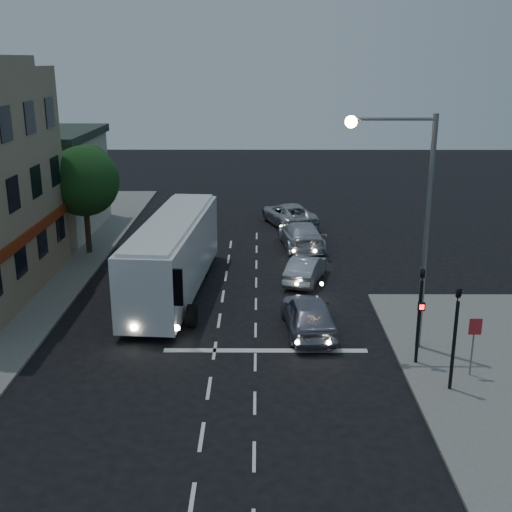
{
  "coord_description": "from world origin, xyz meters",
  "views": [
    {
      "loc": [
        1.72,
        -20.93,
        10.97
      ],
      "look_at": [
        1.6,
        7.48,
        2.2
      ],
      "focal_mm": 45.0,
      "sensor_mm": 36.0,
      "label": 1
    }
  ],
  "objects_px": {
    "car_suv": "(308,314)",
    "car_sedan_c": "(289,214)",
    "regulatory_sign": "(474,337)",
    "traffic_signal_main": "(420,305)",
    "car_sedan_a": "(306,269)",
    "car_sedan_b": "(301,235)",
    "streetlight": "(411,207)",
    "street_tree": "(84,178)",
    "traffic_signal_side": "(456,327)",
    "tour_bus": "(173,253)"
  },
  "relations": [
    {
      "from": "car_sedan_a",
      "to": "traffic_signal_main",
      "type": "xyz_separation_m",
      "value": [
        3.45,
        -9.39,
        1.75
      ]
    },
    {
      "from": "car_suv",
      "to": "car_sedan_a",
      "type": "bearing_deg",
      "value": -97.92
    },
    {
      "from": "car_sedan_b",
      "to": "car_sedan_c",
      "type": "relative_size",
      "value": 0.99
    },
    {
      "from": "car_sedan_b",
      "to": "car_sedan_c",
      "type": "height_order",
      "value": "car_sedan_b"
    },
    {
      "from": "car_sedan_b",
      "to": "streetlight",
      "type": "relative_size",
      "value": 0.61
    },
    {
      "from": "car_suv",
      "to": "traffic_signal_side",
      "type": "height_order",
      "value": "traffic_signal_side"
    },
    {
      "from": "traffic_signal_side",
      "to": "streetlight",
      "type": "relative_size",
      "value": 0.46
    },
    {
      "from": "traffic_signal_side",
      "to": "street_tree",
      "type": "height_order",
      "value": "street_tree"
    },
    {
      "from": "traffic_signal_side",
      "to": "streetlight",
      "type": "bearing_deg",
      "value": 105.7
    },
    {
      "from": "street_tree",
      "to": "car_sedan_a",
      "type": "bearing_deg",
      "value": -21.44
    },
    {
      "from": "car_suv",
      "to": "traffic_signal_side",
      "type": "distance_m",
      "value": 6.92
    },
    {
      "from": "regulatory_sign",
      "to": "traffic_signal_main",
      "type": "bearing_deg",
      "value": 149.16
    },
    {
      "from": "regulatory_sign",
      "to": "street_tree",
      "type": "relative_size",
      "value": 0.35
    },
    {
      "from": "street_tree",
      "to": "car_sedan_c",
      "type": "bearing_deg",
      "value": 29.53
    },
    {
      "from": "traffic_signal_main",
      "to": "car_sedan_a",
      "type": "bearing_deg",
      "value": 110.17
    },
    {
      "from": "regulatory_sign",
      "to": "street_tree",
      "type": "height_order",
      "value": "street_tree"
    },
    {
      "from": "car_sedan_a",
      "to": "regulatory_sign",
      "type": "relative_size",
      "value": 1.85
    },
    {
      "from": "car_sedan_b",
      "to": "traffic_signal_side",
      "type": "height_order",
      "value": "traffic_signal_side"
    },
    {
      "from": "car_sedan_a",
      "to": "car_sedan_c",
      "type": "distance_m",
      "value": 11.65
    },
    {
      "from": "traffic_signal_main",
      "to": "traffic_signal_side",
      "type": "bearing_deg",
      "value": -70.51
    },
    {
      "from": "car_sedan_c",
      "to": "regulatory_sign",
      "type": "height_order",
      "value": "regulatory_sign"
    },
    {
      "from": "car_sedan_a",
      "to": "car_sedan_b",
      "type": "bearing_deg",
      "value": -73.5
    },
    {
      "from": "car_suv",
      "to": "traffic_signal_side",
      "type": "xyz_separation_m",
      "value": [
        4.5,
        -5.0,
        1.61
      ]
    },
    {
      "from": "car_sedan_a",
      "to": "car_sedan_b",
      "type": "relative_size",
      "value": 0.74
    },
    {
      "from": "streetlight",
      "to": "tour_bus",
      "type": "bearing_deg",
      "value": 146.89
    },
    {
      "from": "car_suv",
      "to": "car_sedan_c",
      "type": "bearing_deg",
      "value": -94.67
    },
    {
      "from": "car_sedan_c",
      "to": "streetlight",
      "type": "relative_size",
      "value": 0.62
    },
    {
      "from": "car_sedan_a",
      "to": "street_tree",
      "type": "xyz_separation_m",
      "value": [
        -12.36,
        4.85,
        3.83
      ]
    },
    {
      "from": "car_sedan_b",
      "to": "streetlight",
      "type": "bearing_deg",
      "value": 95.46
    },
    {
      "from": "regulatory_sign",
      "to": "streetlight",
      "type": "relative_size",
      "value": 0.24
    },
    {
      "from": "tour_bus",
      "to": "traffic_signal_side",
      "type": "height_order",
      "value": "traffic_signal_side"
    },
    {
      "from": "tour_bus",
      "to": "car_suv",
      "type": "distance_m",
      "value": 7.87
    },
    {
      "from": "car_suv",
      "to": "regulatory_sign",
      "type": "distance_m",
      "value": 6.87
    },
    {
      "from": "car_suv",
      "to": "car_sedan_c",
      "type": "xyz_separation_m",
      "value": [
        -0.02,
        18.01,
        -0.04
      ]
    },
    {
      "from": "tour_bus",
      "to": "traffic_signal_main",
      "type": "bearing_deg",
      "value": -33.36
    },
    {
      "from": "car_suv",
      "to": "traffic_signal_side",
      "type": "bearing_deg",
      "value": 127.28
    },
    {
      "from": "traffic_signal_main",
      "to": "car_sedan_c",
      "type": "bearing_deg",
      "value": 100.3
    },
    {
      "from": "car_sedan_b",
      "to": "streetlight",
      "type": "distance_m",
      "value": 15.28
    },
    {
      "from": "car_sedan_c",
      "to": "streetlight",
      "type": "height_order",
      "value": "streetlight"
    },
    {
      "from": "tour_bus",
      "to": "street_tree",
      "type": "bearing_deg",
      "value": 136.46
    },
    {
      "from": "car_sedan_b",
      "to": "street_tree",
      "type": "relative_size",
      "value": 0.89
    },
    {
      "from": "tour_bus",
      "to": "streetlight",
      "type": "distance_m",
      "value": 12.19
    },
    {
      "from": "traffic_signal_side",
      "to": "car_sedan_a",
      "type": "bearing_deg",
      "value": 110.05
    },
    {
      "from": "car_sedan_a",
      "to": "car_sedan_b",
      "type": "xyz_separation_m",
      "value": [
        0.14,
        6.17,
        0.13
      ]
    },
    {
      "from": "tour_bus",
      "to": "car_sedan_c",
      "type": "bearing_deg",
      "value": 69.63
    },
    {
      "from": "car_sedan_c",
      "to": "streetlight",
      "type": "xyz_separation_m",
      "value": [
        3.57,
        -19.61,
        4.96
      ]
    },
    {
      "from": "car_sedan_c",
      "to": "street_tree",
      "type": "relative_size",
      "value": 0.9
    },
    {
      "from": "tour_bus",
      "to": "car_suv",
      "type": "xyz_separation_m",
      "value": [
        6.17,
        -4.74,
        -1.2
      ]
    },
    {
      "from": "car_sedan_b",
      "to": "traffic_signal_main",
      "type": "bearing_deg",
      "value": 95.28
    },
    {
      "from": "traffic_signal_main",
      "to": "streetlight",
      "type": "height_order",
      "value": "streetlight"
    }
  ]
}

